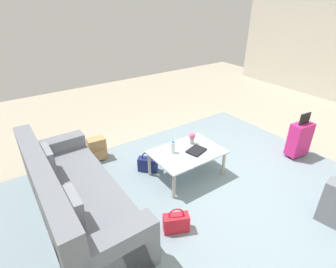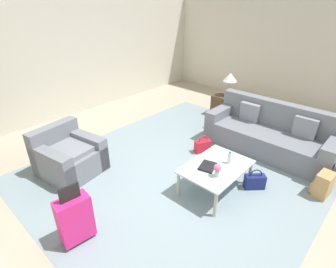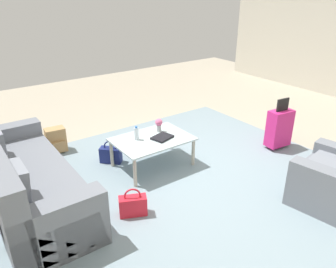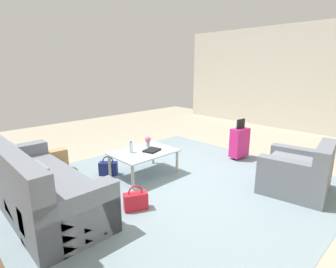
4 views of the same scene
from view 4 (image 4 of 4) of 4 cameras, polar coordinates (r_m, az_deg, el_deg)
name	(u,v)px [view 4 (image 4 of 4)]	position (r m, az deg, el deg)	size (l,w,h in m)	color
ground_plane	(180,177)	(4.70, 2.58, -9.30)	(12.00, 12.00, 0.00)	#A89E89
wall_left	(300,79)	(8.71, 26.72, 10.71)	(0.12, 8.00, 3.10)	beige
area_rug	(163,191)	(4.19, -1.18, -12.35)	(5.20, 4.40, 0.01)	gray
couch	(34,188)	(3.99, -27.14, -10.50)	(0.92, 2.43, 0.94)	slate
armchair	(300,174)	(4.54, 26.73, -7.85)	(1.05, 1.06, 0.81)	slate
coffee_table	(144,154)	(4.65, -5.28, -4.39)	(1.09, 0.77, 0.45)	silver
water_bottle	(131,147)	(4.57, -8.07, -2.92)	(0.06, 0.06, 0.20)	silver
coffee_table_book	(152,150)	(4.64, -3.52, -3.54)	(0.29, 0.22, 0.03)	black
flower_vase	(148,141)	(4.84, -4.41, -1.45)	(0.11, 0.11, 0.21)	#B2B7BC
suitcase_magenta	(239,142)	(5.69, 15.29, -1.72)	(0.42, 0.26, 0.85)	#D12375
handbag_red	(136,201)	(3.69, -7.05, -14.22)	(0.35, 0.26, 0.36)	red
handbag_navy	(108,168)	(4.85, -12.87, -7.25)	(0.33, 0.32, 0.36)	navy
backpack_tan	(59,160)	(5.32, -22.66, -5.32)	(0.32, 0.27, 0.40)	tan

